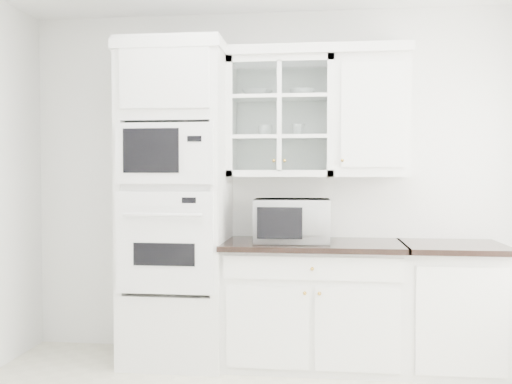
# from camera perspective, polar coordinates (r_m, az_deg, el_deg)

# --- Properties ---
(room_shell) EXTENTS (4.00, 3.50, 2.70)m
(room_shell) POSITION_cam_1_polar(r_m,az_deg,el_deg) (3.25, 0.48, 8.08)
(room_shell) COLOR white
(room_shell) RESTS_ON ground
(oven_column) EXTENTS (0.76, 0.68, 2.40)m
(oven_column) POSITION_cam_1_polar(r_m,az_deg,el_deg) (4.35, -7.97, -1.12)
(oven_column) COLOR white
(oven_column) RESTS_ON ground
(base_cabinet_run) EXTENTS (1.32, 0.67, 0.92)m
(base_cabinet_run) POSITION_cam_1_polar(r_m,az_deg,el_deg) (4.34, 5.71, -10.95)
(base_cabinet_run) COLOR white
(base_cabinet_run) RESTS_ON ground
(extra_base_cabinet) EXTENTS (0.72, 0.67, 0.92)m
(extra_base_cabinet) POSITION_cam_1_polar(r_m,az_deg,el_deg) (4.44, 18.95, -10.75)
(extra_base_cabinet) COLOR white
(extra_base_cabinet) RESTS_ON ground
(upper_cabinet_glass) EXTENTS (0.80, 0.33, 0.90)m
(upper_cabinet_glass) POSITION_cam_1_polar(r_m,az_deg,el_deg) (4.40, 2.52, 7.41)
(upper_cabinet_glass) COLOR white
(upper_cabinet_glass) RESTS_ON room_shell
(upper_cabinet_solid) EXTENTS (0.55, 0.33, 0.90)m
(upper_cabinet_solid) POSITION_cam_1_polar(r_m,az_deg,el_deg) (4.40, 11.38, 7.37)
(upper_cabinet_solid) COLOR white
(upper_cabinet_solid) RESTS_ON room_shell
(crown_molding) EXTENTS (2.14, 0.38, 0.07)m
(crown_molding) POSITION_cam_1_polar(r_m,az_deg,el_deg) (4.46, 1.12, 13.65)
(crown_molding) COLOR white
(crown_molding) RESTS_ON room_shell
(countertop_microwave) EXTENTS (0.56, 0.47, 0.32)m
(countertop_microwave) POSITION_cam_1_polar(r_m,az_deg,el_deg) (4.22, 3.63, -2.84)
(countertop_microwave) COLOR white
(countertop_microwave) RESTS_ON base_cabinet_run
(bowl_a) EXTENTS (0.25, 0.25, 0.06)m
(bowl_a) POSITION_cam_1_polar(r_m,az_deg,el_deg) (4.44, 0.14, 9.81)
(bowl_a) COLOR white
(bowl_a) RESTS_ON upper_cabinet_glass
(bowl_b) EXTENTS (0.21, 0.21, 0.06)m
(bowl_b) POSITION_cam_1_polar(r_m,az_deg,el_deg) (4.43, 4.65, 9.84)
(bowl_b) COLOR white
(bowl_b) RESTS_ON upper_cabinet_glass
(cup_a) EXTENTS (0.11, 0.11, 0.09)m
(cup_a) POSITION_cam_1_polar(r_m,az_deg,el_deg) (4.40, 0.94, 6.15)
(cup_a) COLOR white
(cup_a) RESTS_ON upper_cabinet_glass
(cup_b) EXTENTS (0.12, 0.12, 0.09)m
(cup_b) POSITION_cam_1_polar(r_m,az_deg,el_deg) (4.38, 4.27, 6.20)
(cup_b) COLOR white
(cup_b) RESTS_ON upper_cabinet_glass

